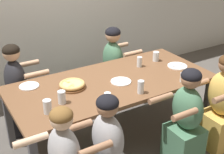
{
  "coord_description": "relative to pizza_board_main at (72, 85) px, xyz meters",
  "views": [
    {
      "loc": [
        -1.57,
        -2.6,
        2.27
      ],
      "look_at": [
        0.0,
        0.0,
        0.8
      ],
      "focal_mm": 50.0,
      "sensor_mm": 36.0,
      "label": 1
    }
  ],
  "objects": [
    {
      "name": "empty_plate_a",
      "position": [
        1.31,
        -0.15,
        -0.03
      ],
      "size": [
        0.23,
        0.23,
        0.02
      ],
      "color": "white",
      "rests_on": "dining_table"
    },
    {
      "name": "drinking_glass_d",
      "position": [
        -0.39,
        -0.33,
        0.03
      ],
      "size": [
        0.08,
        0.08,
        0.13
      ],
      "color": "silver",
      "rests_on": "dining_table"
    },
    {
      "name": "ground_plane",
      "position": [
        0.43,
        -0.08,
        -0.78
      ],
      "size": [
        18.0,
        18.0,
        0.0
      ],
      "primitive_type": "plane",
      "color": "#514C47",
      "rests_on": "ground"
    },
    {
      "name": "drinking_glass_e",
      "position": [
        0.54,
        -0.46,
        0.03
      ],
      "size": [
        0.07,
        0.07,
        0.14
      ],
      "color": "silver",
      "rests_on": "dining_table"
    },
    {
      "name": "diner_near_midright",
      "position": [
        0.86,
        -0.81,
        -0.29
      ],
      "size": [
        0.51,
        0.4,
        1.08
      ],
      "rotation": [
        0.0,
        0.0,
        1.57
      ],
      "color": "#477556",
      "rests_on": "ground"
    },
    {
      "name": "drinking_glass_a",
      "position": [
        0.13,
        -0.51,
        0.03
      ],
      "size": [
        0.06,
        0.06,
        0.14
      ],
      "color": "silver",
      "rests_on": "dining_table"
    },
    {
      "name": "empty_plate_b",
      "position": [
        0.51,
        -0.15,
        -0.03
      ],
      "size": [
        0.22,
        0.22,
        0.02
      ],
      "color": "white",
      "rests_on": "dining_table"
    },
    {
      "name": "diner_near_midleft",
      "position": [
        -0.05,
        -0.81,
        -0.3
      ],
      "size": [
        0.51,
        0.4,
        1.06
      ],
      "rotation": [
        0.0,
        0.0,
        1.57
      ],
      "color": "#99999E",
      "rests_on": "ground"
    },
    {
      "name": "pizza_board_main",
      "position": [
        0.0,
        0.0,
        0.0
      ],
      "size": [
        0.29,
        0.29,
        0.06
      ],
      "color": "brown",
      "rests_on": "dining_table"
    },
    {
      "name": "diner_near_right",
      "position": [
        1.37,
        -0.81,
        -0.27
      ],
      "size": [
        0.51,
        0.4,
        1.11
      ],
      "rotation": [
        0.0,
        0.0,
        1.57
      ],
      "color": "gold",
      "rests_on": "ground"
    },
    {
      "name": "diner_far_midright",
      "position": [
        0.89,
        0.65,
        -0.27
      ],
      "size": [
        0.51,
        0.4,
        1.1
      ],
      "rotation": [
        0.0,
        0.0,
        -1.57
      ],
      "color": "#477556",
      "rests_on": "ground"
    },
    {
      "name": "dining_table",
      "position": [
        0.43,
        -0.08,
        -0.1
      ],
      "size": [
        2.23,
        1.02,
        0.75
      ],
      "color": "brown",
      "rests_on": "ground"
    },
    {
      "name": "diner_far_left",
      "position": [
        -0.42,
        0.65,
        -0.27
      ],
      "size": [
        0.51,
        0.4,
        1.11
      ],
      "rotation": [
        0.0,
        0.0,
        -1.57
      ],
      "color": "#232328",
      "rests_on": "ground"
    },
    {
      "name": "empty_plate_c",
      "position": [
        -0.38,
        0.26,
        -0.03
      ],
      "size": [
        0.21,
        0.21,
        0.02
      ],
      "color": "white",
      "rests_on": "dining_table"
    },
    {
      "name": "drinking_glass_c",
      "position": [
        1.09,
        -0.49,
        0.01
      ],
      "size": [
        0.06,
        0.06,
        0.1
      ],
      "color": "silver",
      "rests_on": "dining_table"
    },
    {
      "name": "drinking_glass_g",
      "position": [
        0.92,
        0.08,
        0.02
      ],
      "size": [
        0.06,
        0.06,
        0.12
      ],
      "color": "silver",
      "rests_on": "dining_table"
    },
    {
      "name": "drinking_glass_b",
      "position": [
        1.2,
        0.12,
        0.02
      ],
      "size": [
        0.08,
        0.08,
        0.12
      ],
      "color": "silver",
      "rests_on": "dining_table"
    },
    {
      "name": "drinking_glass_f",
      "position": [
        -0.21,
        -0.24,
        0.02
      ],
      "size": [
        0.08,
        0.08,
        0.13
      ],
      "color": "silver",
      "rests_on": "dining_table"
    }
  ]
}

